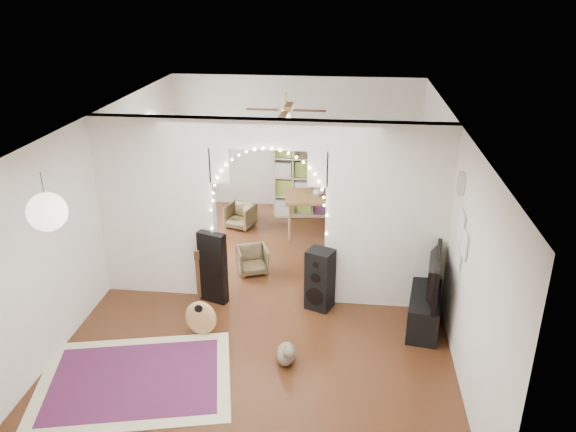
# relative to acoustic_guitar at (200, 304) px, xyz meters

# --- Properties ---
(floor) EXTENTS (7.50, 7.50, 0.00)m
(floor) POSITION_rel_acoustic_guitar_xyz_m (0.78, 1.12, -0.46)
(floor) COLOR black
(floor) RESTS_ON ground
(ceiling) EXTENTS (5.00, 7.50, 0.02)m
(ceiling) POSITION_rel_acoustic_guitar_xyz_m (0.78, 1.12, 2.24)
(ceiling) COLOR white
(ceiling) RESTS_ON wall_back
(wall_back) EXTENTS (5.00, 0.02, 2.70)m
(wall_back) POSITION_rel_acoustic_guitar_xyz_m (0.78, 4.87, 0.89)
(wall_back) COLOR silver
(wall_back) RESTS_ON floor
(wall_front) EXTENTS (5.00, 0.02, 2.70)m
(wall_front) POSITION_rel_acoustic_guitar_xyz_m (0.78, -2.63, 0.89)
(wall_front) COLOR silver
(wall_front) RESTS_ON floor
(wall_left) EXTENTS (0.02, 7.50, 2.70)m
(wall_left) POSITION_rel_acoustic_guitar_xyz_m (-1.72, 1.12, 0.89)
(wall_left) COLOR silver
(wall_left) RESTS_ON floor
(wall_right) EXTENTS (0.02, 7.50, 2.70)m
(wall_right) POSITION_rel_acoustic_guitar_xyz_m (3.28, 1.12, 0.89)
(wall_right) COLOR silver
(wall_right) RESTS_ON floor
(divider_wall) EXTENTS (5.00, 0.20, 2.70)m
(divider_wall) POSITION_rel_acoustic_guitar_xyz_m (0.78, 1.12, 0.96)
(divider_wall) COLOR silver
(divider_wall) RESTS_ON floor
(fairy_lights) EXTENTS (1.64, 0.04, 1.60)m
(fairy_lights) POSITION_rel_acoustic_guitar_xyz_m (0.78, 0.99, 1.09)
(fairy_lights) COLOR #FFEABF
(fairy_lights) RESTS_ON divider_wall
(window) EXTENTS (0.04, 1.20, 1.40)m
(window) POSITION_rel_acoustic_guitar_xyz_m (-1.69, 2.92, 1.04)
(window) COLOR white
(window) RESTS_ON wall_left
(wall_clock) EXTENTS (0.03, 0.31, 0.31)m
(wall_clock) POSITION_rel_acoustic_guitar_xyz_m (3.26, 0.52, 1.64)
(wall_clock) COLOR white
(wall_clock) RESTS_ON wall_right
(picture_frames) EXTENTS (0.02, 0.50, 0.70)m
(picture_frames) POSITION_rel_acoustic_guitar_xyz_m (3.26, 0.12, 1.04)
(picture_frames) COLOR white
(picture_frames) RESTS_ON wall_right
(paper_lantern) EXTENTS (0.40, 0.40, 0.40)m
(paper_lantern) POSITION_rel_acoustic_guitar_xyz_m (-1.12, -1.28, 1.79)
(paper_lantern) COLOR white
(paper_lantern) RESTS_ON ceiling
(ceiling_fan) EXTENTS (1.10, 1.10, 0.30)m
(ceiling_fan) POSITION_rel_acoustic_guitar_xyz_m (0.78, 3.12, 1.94)
(ceiling_fan) COLOR #B2853B
(ceiling_fan) RESTS_ON ceiling
(area_rug) EXTENTS (2.58, 2.16, 0.02)m
(area_rug) POSITION_rel_acoustic_guitar_xyz_m (-0.56, -1.02, -0.45)
(area_rug) COLOR maroon
(area_rug) RESTS_ON floor
(guitar_case) EXTENTS (0.44, 0.27, 1.10)m
(guitar_case) POSITION_rel_acoustic_guitar_xyz_m (-0.03, 0.87, 0.09)
(guitar_case) COLOR black
(guitar_case) RESTS_ON floor
(acoustic_guitar) EXTENTS (0.44, 0.22, 1.06)m
(acoustic_guitar) POSITION_rel_acoustic_guitar_xyz_m (0.00, 0.00, 0.00)
(acoustic_guitar) COLOR tan
(acoustic_guitar) RESTS_ON floor
(tabby_cat) EXTENTS (0.34, 0.54, 0.36)m
(tabby_cat) POSITION_rel_acoustic_guitar_xyz_m (1.20, -0.50, -0.32)
(tabby_cat) COLOR brown
(tabby_cat) RESTS_ON floor
(floor_speaker) EXTENTS (0.44, 0.42, 0.91)m
(floor_speaker) POSITION_rel_acoustic_guitar_xyz_m (1.53, 0.86, -0.01)
(floor_speaker) COLOR black
(floor_speaker) RESTS_ON floor
(media_console) EXTENTS (0.56, 1.05, 0.50)m
(media_console) POSITION_rel_acoustic_guitar_xyz_m (2.98, 0.52, -0.21)
(media_console) COLOR black
(media_console) RESTS_ON floor
(tv) EXTENTS (0.31, 1.08, 0.62)m
(tv) POSITION_rel_acoustic_guitar_xyz_m (2.98, 0.52, 0.35)
(tv) COLOR black
(tv) RESTS_ON media_console
(bookcase) EXTENTS (1.61, 0.64, 1.61)m
(bookcase) POSITION_rel_acoustic_guitar_xyz_m (1.17, 4.41, 0.34)
(bookcase) COLOR beige
(bookcase) RESTS_ON floor
(dining_table) EXTENTS (1.28, 0.92, 0.76)m
(dining_table) POSITION_rel_acoustic_guitar_xyz_m (1.33, 3.48, 0.22)
(dining_table) COLOR brown
(dining_table) RESTS_ON floor
(flower_vase) EXTENTS (0.20, 0.20, 0.19)m
(flower_vase) POSITION_rel_acoustic_guitar_xyz_m (1.33, 3.48, 0.39)
(flower_vase) COLOR silver
(flower_vase) RESTS_ON dining_table
(dining_chair_left) EXTENTS (0.62, 0.63, 0.46)m
(dining_chair_left) POSITION_rel_acoustic_guitar_xyz_m (-0.17, 3.59, -0.23)
(dining_chair_left) COLOR #4D4026
(dining_chair_left) RESTS_ON floor
(dining_chair_right) EXTENTS (0.60, 0.61, 0.43)m
(dining_chair_right) POSITION_rel_acoustic_guitar_xyz_m (0.38, 1.82, -0.25)
(dining_chair_right) COLOR #4D4026
(dining_chair_right) RESTS_ON floor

